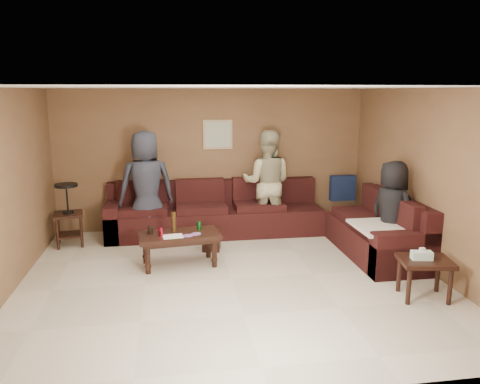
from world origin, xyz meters
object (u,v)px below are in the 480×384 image
at_px(side_table_right, 425,265).
at_px(waste_bin, 211,240).
at_px(end_table_left, 68,213).
at_px(sectional_sofa, 267,222).
at_px(coffee_table, 179,238).
at_px(person_middle, 267,183).
at_px(person_right, 392,212).
at_px(person_left, 146,186).

xyz_separation_m(side_table_right, waste_bin, (-2.37, 2.13, -0.26)).
distance_m(end_table_left, side_table_right, 5.35).
height_order(sectional_sofa, coffee_table, sectional_sofa).
bearing_deg(end_table_left, side_table_right, -30.40).
distance_m(end_table_left, person_middle, 3.31).
bearing_deg(side_table_right, person_right, 81.76).
xyz_separation_m(coffee_table, side_table_right, (2.88, -1.54, 0.02)).
relative_size(sectional_sofa, person_left, 2.52).
relative_size(waste_bin, person_right, 0.22).
bearing_deg(person_right, coffee_table, 61.06).
xyz_separation_m(coffee_table, person_middle, (1.56, 1.34, 0.50)).
bearing_deg(person_left, person_right, 145.00).
xyz_separation_m(end_table_left, person_middle, (3.29, 0.18, 0.37)).
distance_m(end_table_left, person_left, 1.31).
height_order(waste_bin, person_left, person_left).
bearing_deg(coffee_table, person_right, -5.15).
bearing_deg(sectional_sofa, coffee_table, -148.97).
height_order(coffee_table, person_right, person_right).
height_order(sectional_sofa, end_table_left, end_table_left).
bearing_deg(coffee_table, sectional_sofa, 31.03).
bearing_deg(coffee_table, waste_bin, 48.40).
xyz_separation_m(person_left, person_right, (3.55, -1.53, -0.18)).
distance_m(coffee_table, person_middle, 2.12).
distance_m(waste_bin, person_left, 1.43).
xyz_separation_m(sectional_sofa, waste_bin, (-0.97, -0.31, -0.16)).
bearing_deg(coffee_table, end_table_left, 146.10).
relative_size(sectional_sofa, waste_bin, 14.44).
relative_size(sectional_sofa, end_table_left, 4.57).
height_order(waste_bin, person_middle, person_middle).
bearing_deg(sectional_sofa, end_table_left, 175.16).
relative_size(end_table_left, person_left, 0.55).
xyz_separation_m(coffee_table, person_left, (-0.48, 1.26, 0.52)).
distance_m(side_table_right, person_right, 1.32).
distance_m(side_table_right, person_left, 4.41).
relative_size(sectional_sofa, coffee_table, 3.87).
xyz_separation_m(end_table_left, side_table_right, (4.61, -2.71, -0.11)).
distance_m(person_left, person_right, 3.87).
bearing_deg(person_right, person_left, 42.88).
bearing_deg(waste_bin, coffee_table, -131.60).
bearing_deg(end_table_left, waste_bin, -14.53).
height_order(end_table_left, person_right, person_right).
distance_m(sectional_sofa, side_table_right, 2.81).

